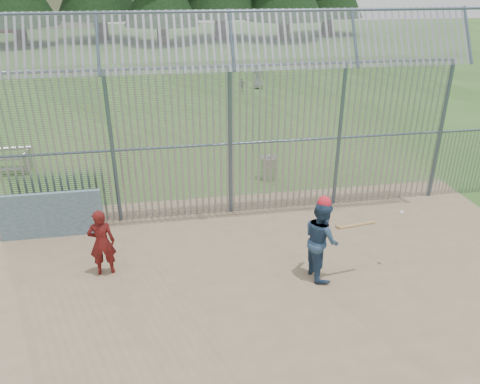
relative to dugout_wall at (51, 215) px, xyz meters
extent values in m
plane|color=#2D511E|center=(4.60, -2.90, -0.62)|extent=(120.00, 120.00, 0.00)
cube|color=#756047|center=(4.60, -3.40, -0.61)|extent=(14.00, 10.00, 0.02)
cube|color=#38566B|center=(0.00, 0.00, 0.00)|extent=(2.50, 0.12, 1.20)
imported|color=navy|center=(6.04, -2.73, 0.29)|extent=(0.76, 0.93, 1.78)
imported|color=maroon|center=(1.41, -1.85, 0.17)|extent=(0.58, 0.40, 1.54)
imported|color=slate|center=(8.56, 15.70, 0.13)|extent=(0.76, 0.51, 1.50)
imported|color=slate|center=(7.43, 14.83, -0.22)|extent=(0.48, 0.23, 0.80)
sphere|color=red|center=(6.04, -2.73, 1.16)|extent=(0.29, 0.29, 0.29)
cylinder|color=#AA7F4C|center=(6.74, -2.88, 0.66)|extent=(0.85, 0.18, 0.07)
sphere|color=#AA7F4C|center=(6.31, -2.88, 0.66)|extent=(0.09, 0.09, 0.09)
sphere|color=white|center=(7.83, -2.68, 0.75)|extent=(0.09, 0.09, 0.09)
cylinder|color=#919399|center=(6.16, 2.70, -0.27)|extent=(0.52, 0.52, 0.70)
cylinder|color=#9EA0A5|center=(6.16, 2.70, 0.10)|extent=(0.56, 0.56, 0.05)
sphere|color=#9EA0A5|center=(6.16, 2.70, 0.15)|extent=(0.10, 0.10, 0.10)
cube|color=slate|center=(-1.65, 4.79, -0.27)|extent=(0.06, 0.90, 0.70)
cylinder|color=#47566B|center=(1.60, 0.60, 1.38)|extent=(0.10, 0.10, 4.00)
cylinder|color=#47566B|center=(4.60, 0.60, 1.38)|extent=(0.10, 0.10, 4.00)
cylinder|color=#47566B|center=(7.60, 0.60, 1.38)|extent=(0.10, 0.10, 4.00)
cylinder|color=#47566B|center=(10.60, 0.60, 1.38)|extent=(0.10, 0.10, 4.00)
cylinder|color=#47566B|center=(4.60, 0.60, 3.38)|extent=(12.00, 0.07, 0.07)
cylinder|color=#47566B|center=(4.60, 0.60, 1.38)|extent=(12.00, 0.06, 0.06)
cube|color=gray|center=(4.60, 0.60, 1.38)|extent=(12.00, 0.02, 4.00)
cube|color=gray|center=(4.60, 0.23, 4.03)|extent=(12.00, 0.77, 1.31)
cylinder|color=#47566B|center=(10.60, 0.60, 0.38)|extent=(0.08, 0.08, 2.00)
cylinder|color=#332319|center=(-9.40, 37.10, 0.91)|extent=(1.19, 1.19, 3.06)
cylinder|color=#332319|center=(-2.40, 40.10, 1.09)|extent=(1.33, 1.33, 3.42)
cylinder|color=#332319|center=(3.60, 36.10, 0.82)|extent=(1.12, 1.12, 2.88)
cylinder|color=#332319|center=(9.60, 39.10, 1.18)|extent=(1.40, 1.40, 3.60)
cylinder|color=#332319|center=(15.60, 37.10, 1.00)|extent=(1.26, 1.26, 3.24)
cylinder|color=#332319|center=(21.60, 41.10, 0.91)|extent=(1.19, 1.19, 3.06)
cube|color=#B2A58C|center=(-7.40, 55.10, 2.38)|extent=(8.00, 7.00, 6.00)
camera|label=1|loc=(2.87, -10.89, 5.41)|focal=35.00mm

